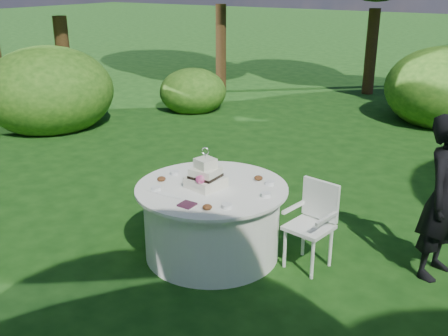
{
  "coord_description": "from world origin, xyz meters",
  "views": [
    {
      "loc": [
        2.78,
        -4.08,
        2.79
      ],
      "look_at": [
        0.15,
        0.0,
        1.0
      ],
      "focal_mm": 42.0,
      "sensor_mm": 36.0,
      "label": 1
    }
  ],
  "objects_px": {
    "guest": "(444,198)",
    "chair": "(314,218)",
    "table": "(212,220)",
    "cake": "(205,177)",
    "napkins": "(187,205)"
  },
  "relations": [
    {
      "from": "table",
      "to": "cake",
      "type": "distance_m",
      "value": 0.5
    },
    {
      "from": "table",
      "to": "chair",
      "type": "xyz_separation_m",
      "value": [
        0.97,
        0.37,
        0.13
      ]
    },
    {
      "from": "cake",
      "to": "chair",
      "type": "xyz_separation_m",
      "value": [
        1.02,
        0.42,
        -0.37
      ]
    },
    {
      "from": "napkins",
      "to": "cake",
      "type": "distance_m",
      "value": 0.49
    },
    {
      "from": "napkins",
      "to": "chair",
      "type": "distance_m",
      "value": 1.29
    },
    {
      "from": "guest",
      "to": "chair",
      "type": "height_order",
      "value": "guest"
    },
    {
      "from": "cake",
      "to": "table",
      "type": "bearing_deg",
      "value": 47.49
    },
    {
      "from": "guest",
      "to": "chair",
      "type": "distance_m",
      "value": 1.24
    },
    {
      "from": "guest",
      "to": "chair",
      "type": "relative_size",
      "value": 1.83
    },
    {
      "from": "guest",
      "to": "chair",
      "type": "xyz_separation_m",
      "value": [
        -1.09,
        -0.49,
        -0.29
      ]
    },
    {
      "from": "guest",
      "to": "table",
      "type": "bearing_deg",
      "value": 122.47
    },
    {
      "from": "cake",
      "to": "guest",
      "type": "bearing_deg",
      "value": 23.44
    },
    {
      "from": "napkins",
      "to": "chair",
      "type": "height_order",
      "value": "chair"
    },
    {
      "from": "table",
      "to": "cake",
      "type": "xyz_separation_m",
      "value": [
        -0.04,
        -0.05,
        0.5
      ]
    },
    {
      "from": "table",
      "to": "cake",
      "type": "height_order",
      "value": "cake"
    }
  ]
}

